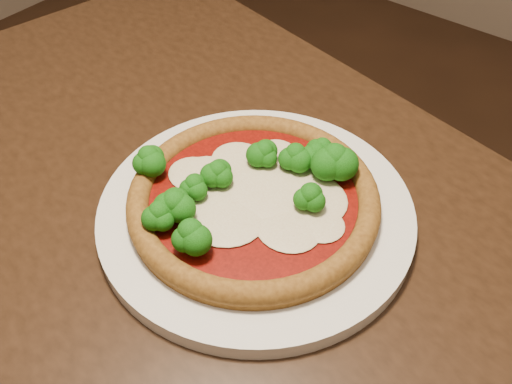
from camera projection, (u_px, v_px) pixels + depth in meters
The scene contains 3 objects.
dining_table at pixel (203, 298), 0.68m from camera, with size 1.21×0.93×0.75m.
plate at pixel (256, 212), 0.61m from camera, with size 0.34×0.34×0.02m, color silver.
pizza at pixel (253, 195), 0.60m from camera, with size 0.27×0.27×0.06m.
Camera 1 is at (0.24, -0.25, 1.21)m, focal length 40.00 mm.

